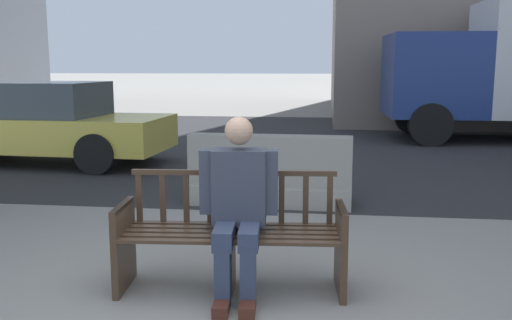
% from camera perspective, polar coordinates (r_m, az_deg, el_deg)
% --- Properties ---
extents(ground_plane, '(200.00, 200.00, 0.00)m').
position_cam_1_polar(ground_plane, '(4.12, -4.53, -14.73)').
color(ground_plane, gray).
extents(street_asphalt, '(120.00, 12.00, 0.01)m').
position_cam_1_polar(street_asphalt, '(12.51, 3.51, 1.79)').
color(street_asphalt, '#28282B').
rests_on(street_asphalt, ground).
extents(street_bench, '(1.72, 0.65, 0.88)m').
position_cam_1_polar(street_bench, '(4.34, -2.47, -7.83)').
color(street_bench, '#473323').
rests_on(street_bench, ground).
extents(seated_person, '(0.59, 0.74, 1.31)m').
position_cam_1_polar(seated_person, '(4.20, -1.78, -4.26)').
color(seated_person, '#383D4C').
rests_on(seated_person, ground).
extents(jersey_barrier_centre, '(2.03, 0.76, 0.84)m').
position_cam_1_polar(jersey_barrier_centre, '(7.01, 1.37, -1.58)').
color(jersey_barrier_centre, gray).
rests_on(jersey_barrier_centre, ground).
extents(car_taxi_near, '(4.30, 1.98, 1.39)m').
position_cam_1_polar(car_taxi_near, '(10.47, -20.67, 3.51)').
color(car_taxi_near, '#DBC64C').
rests_on(car_taxi_near, ground).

